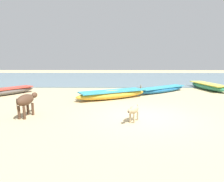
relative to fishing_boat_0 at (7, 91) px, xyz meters
The scene contains 8 objects.
ground 10.40m from the fishing_boat_0, 30.48° to the right, with size 80.00×80.00×0.00m, color tan.
sea_water 16.14m from the fishing_boat_0, 56.30° to the left, with size 60.00×20.00×0.08m, color slate.
fishing_boat_0 is the anchor object (origin of this frame).
fishing_boat_1 11.29m from the fishing_boat_0, ahead, with size 4.51×3.62×0.63m.
fishing_boat_3 15.60m from the fishing_boat_0, ahead, with size 1.69×4.53×0.73m.
fishing_boat_4 7.58m from the fishing_boat_0, 10.18° to the right, with size 4.75×3.23×0.74m.
cow_adult_dark 6.55m from the fishing_boat_0, 54.28° to the right, with size 0.58×1.52×0.99m.
calf_near_dun 10.26m from the fishing_boat_0, 35.32° to the right, with size 0.61×0.95×0.65m.
Camera 1 is at (-1.35, -8.03, 2.41)m, focal length 30.75 mm.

